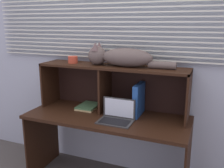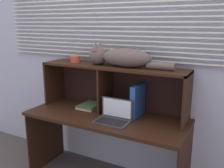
{
  "view_description": "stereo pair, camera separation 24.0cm",
  "coord_description": "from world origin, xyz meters",
  "px_view_note": "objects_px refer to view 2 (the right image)",
  "views": [
    {
      "loc": [
        0.88,
        -1.85,
        1.58
      ],
      "look_at": [
        0.0,
        0.34,
        1.0
      ],
      "focal_mm": 39.93,
      "sensor_mm": 36.0,
      "label": 1
    },
    {
      "loc": [
        1.1,
        -1.74,
        1.58
      ],
      "look_at": [
        0.0,
        0.34,
        1.0
      ],
      "focal_mm": 39.93,
      "sensor_mm": 36.0,
      "label": 2
    }
  ],
  "objects_px": {
    "cat": "(119,57)",
    "small_basket": "(75,59)",
    "binder_upright": "(138,100)",
    "book_stack": "(90,106)",
    "laptop": "(114,117)"
  },
  "relations": [
    {
      "from": "cat",
      "to": "small_basket",
      "type": "bearing_deg",
      "value": -180.0
    },
    {
      "from": "binder_upright",
      "to": "small_basket",
      "type": "relative_size",
      "value": 3.18
    },
    {
      "from": "cat",
      "to": "book_stack",
      "type": "bearing_deg",
      "value": 179.69
    },
    {
      "from": "cat",
      "to": "binder_upright",
      "type": "distance_m",
      "value": 0.44
    },
    {
      "from": "binder_upright",
      "to": "book_stack",
      "type": "xyz_separation_m",
      "value": [
        -0.54,
        0.0,
        -0.14
      ]
    },
    {
      "from": "binder_upright",
      "to": "small_basket",
      "type": "xyz_separation_m",
      "value": [
        -0.7,
        0.0,
        0.34
      ]
    },
    {
      "from": "cat",
      "to": "laptop",
      "type": "height_order",
      "value": "cat"
    },
    {
      "from": "cat",
      "to": "laptop",
      "type": "distance_m",
      "value": 0.56
    },
    {
      "from": "laptop",
      "to": "small_basket",
      "type": "bearing_deg",
      "value": 158.6
    },
    {
      "from": "laptop",
      "to": "book_stack",
      "type": "height_order",
      "value": "laptop"
    },
    {
      "from": "binder_upright",
      "to": "small_basket",
      "type": "bearing_deg",
      "value": 180.0
    },
    {
      "from": "cat",
      "to": "laptop",
      "type": "relative_size",
      "value": 2.74
    },
    {
      "from": "book_stack",
      "to": "small_basket",
      "type": "xyz_separation_m",
      "value": [
        -0.16,
        -0.0,
        0.48
      ]
    },
    {
      "from": "laptop",
      "to": "book_stack",
      "type": "xyz_separation_m",
      "value": [
        -0.4,
        0.22,
        -0.03
      ]
    },
    {
      "from": "binder_upright",
      "to": "small_basket",
      "type": "distance_m",
      "value": 0.78
    }
  ]
}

